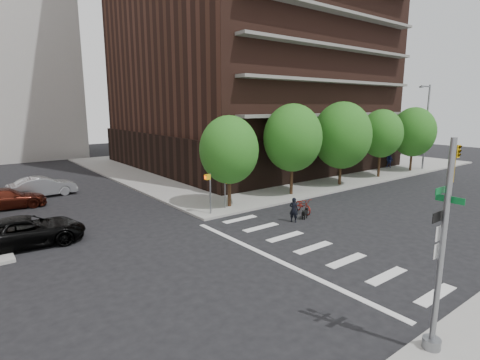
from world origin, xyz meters
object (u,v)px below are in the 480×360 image
dog_walker (294,210)px  parked_car_black (27,231)px  traffic_signal (440,264)px  scooter (303,205)px  parked_car_silver (43,187)px  parked_car_maroon (6,199)px  pedestrian_far (389,160)px

dog_walker → parked_car_black: bearing=43.7°
dog_walker → traffic_signal: bearing=128.2°
scooter → traffic_signal: bearing=-105.4°
parked_car_silver → parked_car_maroon: bearing=127.8°
parked_car_black → scooter: parked_car_black is taller
parked_car_black → parked_car_maroon: 8.71m
parked_car_maroon → pedestrian_far: size_ratio=2.99×
traffic_signal → pedestrian_far: bearing=33.0°
dog_walker → pedestrian_far: pedestrian_far is taller
traffic_signal → scooter: 14.54m
parked_car_maroon → parked_car_black: bearing=-175.2°
parked_car_silver → scooter: 20.00m
parked_car_black → scooter: 16.03m
parked_car_maroon → dog_walker: (13.47, -14.10, 0.05)m
traffic_signal → dog_walker: 12.64m
parked_car_silver → dog_walker: size_ratio=3.14×
traffic_signal → parked_car_maroon: 26.44m
parked_car_silver → dog_walker: bearing=-150.2°
scooter → dog_walker: dog_walker is taller
parked_car_maroon → dog_walker: size_ratio=3.24×
scooter → dog_walker: bearing=-134.9°
parked_car_black → scooter: size_ratio=2.88×
parked_car_black → dog_walker: dog_walker is taller
parked_car_black → dog_walker: size_ratio=3.56×
scooter → pedestrian_far: (20.68, 6.26, 0.48)m
parked_car_maroon → dog_walker: dog_walker is taller
parked_car_maroon → dog_walker: bearing=-131.5°
parked_car_maroon → scooter: size_ratio=2.62×
parked_car_silver → pedestrian_far: bearing=-108.8°
parked_car_black → pedestrian_far: 36.15m
pedestrian_far → traffic_signal: bearing=-68.3°
dog_walker → pedestrian_far: (22.63, 7.31, 0.21)m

